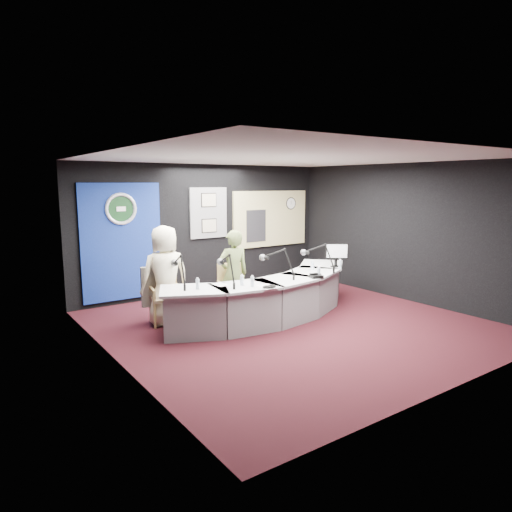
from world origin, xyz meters
TOP-DOWN VIEW (x-y plane):
  - ground at (0.00, 0.00)m, footprint 6.00×6.00m
  - ceiling at (0.00, 0.00)m, footprint 6.00×6.00m
  - wall_back at (0.00, 3.00)m, footprint 6.00×0.02m
  - wall_front at (0.00, -3.00)m, footprint 6.00×0.02m
  - wall_left at (-3.00, 0.00)m, footprint 0.02×6.00m
  - wall_right at (3.00, 0.00)m, footprint 0.02×6.00m
  - broadcast_desk at (-0.05, 0.55)m, footprint 4.50×1.90m
  - backdrop_panel at (-1.90, 2.97)m, footprint 1.60×0.05m
  - agency_seal at (-1.90, 2.93)m, footprint 0.63×0.07m
  - seal_center at (-1.90, 2.94)m, footprint 0.48×0.01m
  - pinboard at (0.05, 2.97)m, footprint 0.90×0.04m
  - framed_photo_upper at (0.05, 2.94)m, footprint 0.34×0.02m
  - framed_photo_lower at (0.05, 2.94)m, footprint 0.34×0.02m
  - booth_window_frame at (1.75, 2.97)m, footprint 2.12×0.06m
  - booth_glow at (1.75, 2.96)m, footprint 2.00×0.02m
  - equipment_rack at (1.30, 2.94)m, footprint 0.55×0.02m
  - wall_clock at (2.35, 2.94)m, footprint 0.28×0.01m
  - armchair_left at (-1.75, 1.28)m, footprint 0.65×0.65m
  - armchair_right at (-0.60, 0.93)m, footprint 0.76×0.76m
  - draped_jacket at (-1.82, 1.52)m, footprint 0.51×0.20m
  - person_man at (-1.75, 1.28)m, footprint 0.86×0.59m
  - person_woman at (-0.60, 0.93)m, footprint 0.62×0.45m
  - computer_monitor at (1.57, 0.57)m, footprint 0.35×0.27m
  - desk_phone at (0.53, -0.01)m, footprint 0.25×0.22m
  - headphones_near at (0.66, 0.16)m, footprint 0.20×0.20m
  - headphones_far at (-0.60, -0.15)m, footprint 0.20×0.20m
  - paper_stack at (-1.12, 0.49)m, footprint 0.21×0.29m
  - notepad at (-0.60, -0.08)m, footprint 0.27×0.36m
  - boom_mic_a at (-1.74, 0.75)m, footprint 0.24×0.73m
  - boom_mic_b at (-1.06, 0.39)m, footprint 0.24×0.73m
  - boom_mic_c at (-0.04, 0.37)m, footprint 0.37×0.69m
  - boom_mic_d at (0.96, 0.42)m, footprint 0.37×0.69m
  - water_bottles at (-0.02, 0.31)m, footprint 3.18×0.60m

SIDE VIEW (x-z plane):
  - ground at x=0.00m, z-range 0.00..0.00m
  - broadcast_desk at x=-0.05m, z-range 0.00..0.75m
  - armchair_left at x=-1.75m, z-range 0.00..0.98m
  - armchair_right at x=-0.60m, z-range 0.00..1.07m
  - draped_jacket at x=-1.82m, z-range 0.27..0.97m
  - paper_stack at x=-1.12m, z-range 0.75..0.75m
  - notepad at x=-0.60m, z-range 0.75..0.75m
  - headphones_near at x=0.66m, z-range 0.75..0.78m
  - headphones_far at x=-0.60m, z-range 0.75..0.78m
  - desk_phone at x=0.53m, z-range 0.75..0.80m
  - person_woman at x=-0.60m, z-range 0.00..1.58m
  - water_bottles at x=-0.02m, z-range 0.75..0.93m
  - person_man at x=-1.75m, z-range 0.00..1.70m
  - boom_mic_a at x=-1.74m, z-range 0.75..1.35m
  - boom_mic_b at x=-1.06m, z-range 0.75..1.35m
  - boom_mic_c at x=-0.04m, z-range 0.75..1.35m
  - boom_mic_d at x=0.96m, z-range 0.75..1.35m
  - computer_monitor at x=1.57m, z-range 0.93..1.21m
  - backdrop_panel at x=-1.90m, z-range 0.10..2.40m
  - wall_back at x=0.00m, z-range 0.00..2.80m
  - wall_front at x=0.00m, z-range 0.00..2.80m
  - wall_left at x=-3.00m, z-range 0.00..2.80m
  - wall_right at x=3.00m, z-range 0.00..2.80m
  - equipment_rack at x=1.30m, z-range 1.03..1.78m
  - framed_photo_lower at x=0.05m, z-range 1.33..1.60m
  - booth_window_frame at x=1.75m, z-range 0.89..2.21m
  - booth_glow at x=1.75m, z-range 0.95..2.15m
  - pinboard at x=0.05m, z-range 1.20..2.30m
  - agency_seal at x=-1.90m, z-range 1.58..2.21m
  - seal_center at x=-1.90m, z-range 1.66..2.14m
  - wall_clock at x=2.35m, z-range 1.76..2.04m
  - framed_photo_upper at x=0.05m, z-range 1.89..2.17m
  - ceiling at x=0.00m, z-range 2.79..2.81m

